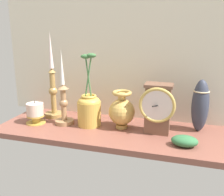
# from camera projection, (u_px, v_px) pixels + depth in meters

# --- Properties ---
(ground_plane) EXTENTS (1.00, 0.36, 0.02)m
(ground_plane) POSITION_uv_depth(u_px,v_px,m) (111.00, 131.00, 1.14)
(ground_plane) COLOR brown
(back_wall) EXTENTS (1.20, 0.02, 0.65)m
(back_wall) POSITION_uv_depth(u_px,v_px,m) (122.00, 50.00, 1.22)
(back_wall) COLOR beige
(back_wall) RESTS_ON ground_plane
(mantel_clock) EXTENTS (0.15, 0.10, 0.21)m
(mantel_clock) POSITION_uv_depth(u_px,v_px,m) (158.00, 108.00, 1.07)
(mantel_clock) COLOR brown
(mantel_clock) RESTS_ON ground_plane
(candlestick_tall_left) EXTENTS (0.08, 0.08, 0.34)m
(candlestick_tall_left) POSITION_uv_depth(u_px,v_px,m) (64.00, 102.00, 1.18)
(candlestick_tall_left) COLOR #A47B54
(candlestick_tall_left) RESTS_ON ground_plane
(candlestick_tall_center) EXTENTS (0.09, 0.09, 0.41)m
(candlestick_tall_center) POSITION_uv_depth(u_px,v_px,m) (53.00, 91.00, 1.27)
(candlestick_tall_center) COLOR #A58247
(candlestick_tall_center) RESTS_ON ground_plane
(brass_vase_bulbous) EXTENTS (0.11, 0.11, 0.17)m
(brass_vase_bulbous) POSITION_uv_depth(u_px,v_px,m) (122.00, 111.00, 1.13)
(brass_vase_bulbous) COLOR tan
(brass_vase_bulbous) RESTS_ON ground_plane
(brass_vase_jar) EXTENTS (0.10, 0.10, 0.32)m
(brass_vase_jar) POSITION_uv_depth(u_px,v_px,m) (89.00, 108.00, 1.16)
(brass_vase_jar) COLOR gold
(brass_vase_jar) RESTS_ON ground_plane
(pillar_candle_front) EXTENTS (0.09, 0.09, 0.11)m
(pillar_candle_front) POSITION_uv_depth(u_px,v_px,m) (35.00, 112.00, 1.20)
(pillar_candle_front) COLOR gold
(pillar_candle_front) RESTS_ON ground_plane
(tall_ceramic_vase) EXTENTS (0.07, 0.07, 0.22)m
(tall_ceramic_vase) POSITION_uv_depth(u_px,v_px,m) (200.00, 105.00, 1.09)
(tall_ceramic_vase) COLOR #333747
(tall_ceramic_vase) RESTS_ON ground_plane
(ivy_sprig) EXTENTS (0.10, 0.07, 0.04)m
(ivy_sprig) POSITION_uv_depth(u_px,v_px,m) (185.00, 141.00, 0.97)
(ivy_sprig) COLOR #316B3E
(ivy_sprig) RESTS_ON ground_plane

